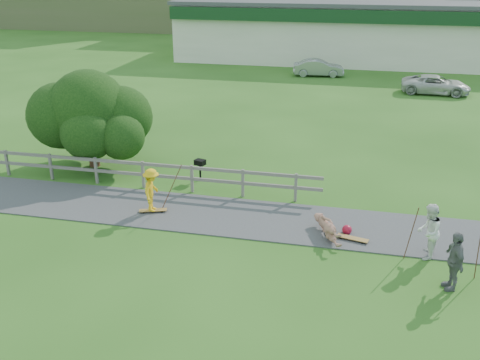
{
  "coord_description": "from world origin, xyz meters",
  "views": [
    {
      "loc": [
        3.93,
        -14.82,
        8.34
      ],
      "look_at": [
        0.18,
        2.0,
        1.22
      ],
      "focal_mm": 40.0,
      "sensor_mm": 36.0,
      "label": 1
    }
  ],
  "objects_px": {
    "skater_rider": "(152,193)",
    "bbq": "(200,170)",
    "car_silver": "(318,68)",
    "skater_fallen": "(328,228)",
    "car_white": "(436,85)",
    "spectator_a": "(429,232)",
    "tree": "(91,125)",
    "spectator_b": "(454,261)"
  },
  "relations": [
    {
      "from": "tree",
      "to": "bbq",
      "type": "height_order",
      "value": "tree"
    },
    {
      "from": "skater_fallen",
      "to": "bbq",
      "type": "distance_m",
      "value": 6.59
    },
    {
      "from": "skater_rider",
      "to": "spectator_b",
      "type": "bearing_deg",
      "value": -109.96
    },
    {
      "from": "car_silver",
      "to": "car_white",
      "type": "relative_size",
      "value": 0.87
    },
    {
      "from": "skater_fallen",
      "to": "car_white",
      "type": "height_order",
      "value": "car_white"
    },
    {
      "from": "bbq",
      "to": "spectator_b",
      "type": "bearing_deg",
      "value": -15.84
    },
    {
      "from": "skater_fallen",
      "to": "bbq",
      "type": "relative_size",
      "value": 2.07
    },
    {
      "from": "skater_fallen",
      "to": "spectator_b",
      "type": "xyz_separation_m",
      "value": [
        3.47,
        -2.21,
        0.52
      ]
    },
    {
      "from": "skater_rider",
      "to": "bbq",
      "type": "bearing_deg",
      "value": -17.73
    },
    {
      "from": "tree",
      "to": "car_white",
      "type": "bearing_deg",
      "value": 47.45
    },
    {
      "from": "skater_rider",
      "to": "tree",
      "type": "distance_m",
      "value": 5.81
    },
    {
      "from": "car_silver",
      "to": "bbq",
      "type": "distance_m",
      "value": 22.41
    },
    {
      "from": "tree",
      "to": "spectator_a",
      "type": "bearing_deg",
      "value": -20.44
    },
    {
      "from": "bbq",
      "to": "spectator_a",
      "type": "bearing_deg",
      "value": -9.67
    },
    {
      "from": "skater_fallen",
      "to": "car_silver",
      "type": "height_order",
      "value": "car_silver"
    },
    {
      "from": "spectator_b",
      "to": "car_silver",
      "type": "xyz_separation_m",
      "value": [
        -5.99,
        28.2,
        -0.22
      ]
    },
    {
      "from": "skater_rider",
      "to": "car_silver",
      "type": "xyz_separation_m",
      "value": [
        3.67,
        25.53,
        -0.15
      ]
    },
    {
      "from": "skater_rider",
      "to": "car_silver",
      "type": "relative_size",
      "value": 0.41
    },
    {
      "from": "skater_fallen",
      "to": "car_white",
      "type": "bearing_deg",
      "value": 51.72
    },
    {
      "from": "car_silver",
      "to": "tree",
      "type": "height_order",
      "value": "tree"
    },
    {
      "from": "spectator_b",
      "to": "bbq",
      "type": "bearing_deg",
      "value": -136.75
    },
    {
      "from": "spectator_a",
      "to": "spectator_b",
      "type": "height_order",
      "value": "spectator_a"
    },
    {
      "from": "skater_rider",
      "to": "spectator_b",
      "type": "relative_size",
      "value": 0.91
    },
    {
      "from": "car_silver",
      "to": "bbq",
      "type": "xyz_separation_m",
      "value": [
        -2.89,
        -22.23,
        -0.19
      ]
    },
    {
      "from": "skater_fallen",
      "to": "skater_rider",
      "type": "bearing_deg",
      "value": 151.98
    },
    {
      "from": "car_silver",
      "to": "bbq",
      "type": "height_order",
      "value": "car_silver"
    },
    {
      "from": "spectator_a",
      "to": "tree",
      "type": "relative_size",
      "value": 0.33
    },
    {
      "from": "skater_rider",
      "to": "skater_fallen",
      "type": "bearing_deg",
      "value": -98.76
    },
    {
      "from": "car_silver",
      "to": "tree",
      "type": "bearing_deg",
      "value": 152.79
    },
    {
      "from": "spectator_a",
      "to": "car_white",
      "type": "bearing_deg",
      "value": -173.91
    },
    {
      "from": "spectator_b",
      "to": "car_white",
      "type": "xyz_separation_m",
      "value": [
        2.16,
        23.99,
        -0.24
      ]
    },
    {
      "from": "skater_rider",
      "to": "tree",
      "type": "relative_size",
      "value": 0.29
    },
    {
      "from": "tree",
      "to": "bbq",
      "type": "xyz_separation_m",
      "value": [
        4.97,
        -0.57,
        -1.4
      ]
    },
    {
      "from": "spectator_b",
      "to": "tree",
      "type": "relative_size",
      "value": 0.32
    },
    {
      "from": "tree",
      "to": "skater_fallen",
      "type": "bearing_deg",
      "value": -22.66
    },
    {
      "from": "spectator_b",
      "to": "car_silver",
      "type": "bearing_deg",
      "value": 179.16
    },
    {
      "from": "car_silver",
      "to": "spectator_b",
      "type": "bearing_deg",
      "value": -175.26
    },
    {
      "from": "skater_rider",
      "to": "spectator_a",
      "type": "relative_size",
      "value": 0.9
    },
    {
      "from": "skater_fallen",
      "to": "spectator_a",
      "type": "bearing_deg",
      "value": -35.99
    },
    {
      "from": "car_white",
      "to": "bbq",
      "type": "relative_size",
      "value": 5.03
    },
    {
      "from": "spectator_a",
      "to": "car_silver",
      "type": "xyz_separation_m",
      "value": [
        -5.49,
        26.63,
        -0.24
      ]
    },
    {
      "from": "skater_fallen",
      "to": "spectator_b",
      "type": "distance_m",
      "value": 4.15
    }
  ]
}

